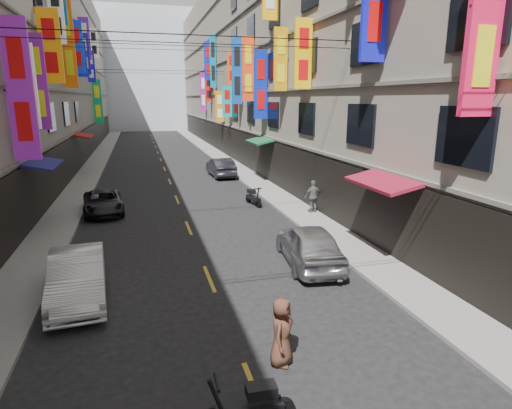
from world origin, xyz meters
TOP-DOWN VIEW (x-y plane):
  - sidewalk_left at (-6.00, 42.00)m, footprint 2.00×90.00m
  - sidewalk_right at (6.00, 42.00)m, footprint 2.00×90.00m
  - building_row_right at (11.99, 42.00)m, footprint 10.14×90.00m
  - haze_block at (0.00, 92.00)m, footprint 18.00×8.00m
  - shop_signage at (-0.14, 34.28)m, footprint 14.00×55.00m
  - street_awnings at (-1.26, 26.00)m, footprint 13.99×35.20m
  - overhead_cables at (0.00, 30.00)m, footprint 14.00×38.04m
  - lane_markings at (0.00, 39.00)m, footprint 0.12×80.20m
  - scooter_crossing at (-0.36, 11.17)m, footprint 1.80×0.50m
  - scooter_far_right at (4.05, 27.50)m, footprint 0.64×1.79m
  - car_left_mid at (-4.00, 17.56)m, footprint 1.88×4.48m
  - car_left_far at (-4.00, 27.87)m, footprint 2.35×4.38m
  - car_right_mid at (3.71, 18.35)m, footprint 2.28×4.58m
  - car_right_far at (4.00, 37.03)m, footprint 1.70×4.44m
  - pedestrian_rfar at (6.52, 24.71)m, footprint 1.03×0.63m
  - pedestrian_crossing at (0.81, 12.87)m, footprint 0.87×0.95m

SIDE VIEW (x-z plane):
  - lane_markings at x=0.00m, z-range 0.00..0.01m
  - sidewalk_left at x=-6.00m, z-range 0.00..0.12m
  - sidewalk_right at x=6.00m, z-range 0.00..0.12m
  - scooter_crossing at x=-0.36m, z-range -0.13..1.01m
  - scooter_far_right at x=4.05m, z-range -0.13..1.01m
  - car_left_far at x=-4.00m, z-range 0.00..1.17m
  - car_left_mid at x=-4.00m, z-range 0.00..1.44m
  - car_right_far at x=4.00m, z-range 0.00..1.44m
  - car_right_mid at x=3.71m, z-range 0.00..1.50m
  - pedestrian_crossing at x=0.81m, z-range 0.00..1.60m
  - pedestrian_rfar at x=6.52m, z-range 0.12..1.80m
  - street_awnings at x=-1.26m, z-range 2.80..3.20m
  - overhead_cables at x=0.00m, z-range 8.18..9.42m
  - shop_signage at x=-0.14m, z-range 2.97..15.27m
  - building_row_right at x=11.99m, z-range -0.01..18.99m
  - haze_block at x=0.00m, z-range 0.00..22.00m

